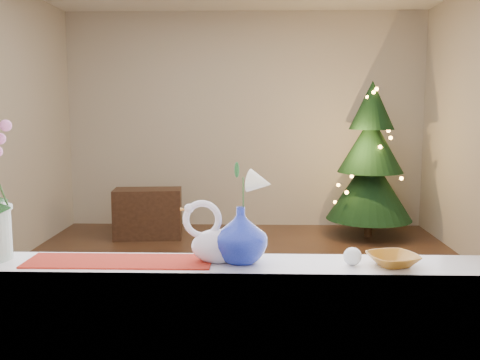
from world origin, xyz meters
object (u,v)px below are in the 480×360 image
at_px(xmas_tree, 370,160).
at_px(side_table, 148,213).
at_px(paperweight, 352,256).
at_px(swan, 217,233).
at_px(blue_vase, 241,231).
at_px(amber_dish, 393,261).

relative_size(xmas_tree, side_table, 2.36).
distance_m(paperweight, side_table, 4.49).
distance_m(swan, blue_vase, 0.09).
xyz_separation_m(amber_dish, xmas_tree, (0.83, 4.29, -0.03)).
xyz_separation_m(blue_vase, amber_dish, (0.56, -0.03, -0.10)).
relative_size(paperweight, side_table, 0.09).
bearing_deg(side_table, swan, -80.64).
relative_size(swan, xmas_tree, 0.14).
relative_size(paperweight, amber_dish, 0.44).
bearing_deg(xmas_tree, amber_dish, -100.92).
distance_m(blue_vase, side_table, 4.34).
relative_size(blue_vase, side_table, 0.32).
relative_size(paperweight, xmas_tree, 0.04).
xyz_separation_m(blue_vase, xmas_tree, (1.39, 4.26, -0.13)).
height_order(blue_vase, amber_dish, blue_vase).
xyz_separation_m(paperweight, amber_dish, (0.15, -0.00, -0.01)).
xyz_separation_m(paperweight, xmas_tree, (0.98, 4.28, -0.05)).
relative_size(swan, paperweight, 3.89).
height_order(paperweight, side_table, paperweight).
relative_size(amber_dish, side_table, 0.20).
xyz_separation_m(xmas_tree, side_table, (-2.58, -0.15, -0.62)).
height_order(paperweight, xmas_tree, xmas_tree).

